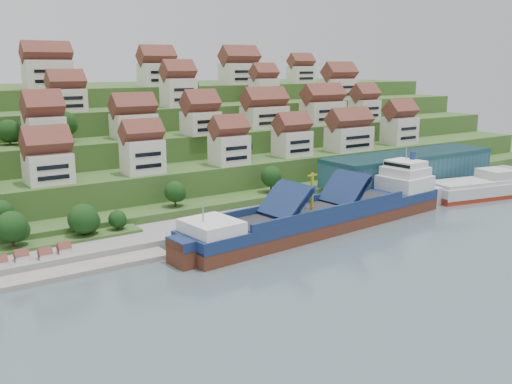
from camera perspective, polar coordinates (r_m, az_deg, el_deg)
ground at (r=134.06m, az=5.72°, el=-4.07°), size 300.00×300.00×0.00m
quay at (r=157.41m, az=7.81°, el=-1.20°), size 180.00×14.00×2.20m
pebble_beach at (r=118.99m, az=-20.48°, el=-6.75°), size 45.00×20.00×1.00m
hillside at (r=219.76m, az=-11.88°, el=5.09°), size 260.00×128.00×31.00m
hillside_village at (r=180.15m, az=-6.37°, el=8.07°), size 158.50×62.70×28.84m
hillside_trees at (r=154.60m, az=-10.36°, el=3.96°), size 134.35×62.68×31.38m
warehouse at (r=180.11m, az=15.04°, el=2.21°), size 60.00×15.00×10.00m
flagpole at (r=151.30m, az=8.61°, el=0.46°), size 1.28×0.16×8.00m
beach_huts at (r=116.92m, az=-21.34°, el=-6.33°), size 14.40×3.70×2.20m
cargo_ship at (r=137.47m, az=7.36°, el=-2.29°), size 76.95×18.61×16.88m
second_ship at (r=179.96m, az=21.19°, el=0.29°), size 31.44×16.53×8.67m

